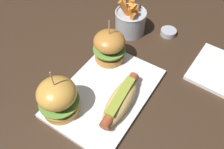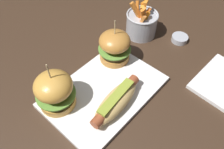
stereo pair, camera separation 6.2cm
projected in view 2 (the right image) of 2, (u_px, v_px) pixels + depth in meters
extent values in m
plane|color=#382619|center=(104.00, 93.00, 0.65)|extent=(3.00, 3.00, 0.00)
cube|color=white|center=(104.00, 92.00, 0.64)|extent=(0.33, 0.22, 0.01)
ellipsoid|color=tan|center=(116.00, 101.00, 0.59)|extent=(0.18, 0.07, 0.04)
cylinder|color=brown|center=(116.00, 100.00, 0.59)|extent=(0.18, 0.04, 0.03)
cube|color=olive|center=(116.00, 96.00, 0.57)|extent=(0.13, 0.04, 0.01)
cylinder|color=gold|center=(58.00, 100.00, 0.60)|extent=(0.10, 0.10, 0.02)
cylinder|color=#462E1F|center=(57.00, 96.00, 0.59)|extent=(0.09, 0.09, 0.02)
cylinder|color=#609338|center=(56.00, 94.00, 0.58)|extent=(0.10, 0.10, 0.00)
ellipsoid|color=gold|center=(53.00, 86.00, 0.56)|extent=(0.10, 0.10, 0.06)
cylinder|color=tan|center=(49.00, 74.00, 0.52)|extent=(0.00, 0.00, 0.06)
cylinder|color=#B77833|center=(115.00, 56.00, 0.71)|extent=(0.09, 0.09, 0.02)
cylinder|color=#3D2B16|center=(115.00, 51.00, 0.70)|extent=(0.09, 0.09, 0.02)
cylinder|color=#609338|center=(115.00, 49.00, 0.69)|extent=(0.10, 0.10, 0.00)
ellipsoid|color=#B77833|center=(115.00, 41.00, 0.67)|extent=(0.09, 0.09, 0.06)
cylinder|color=tan|center=(115.00, 30.00, 0.63)|extent=(0.00, 0.00, 0.06)
cylinder|color=#A8AAB2|center=(141.00, 25.00, 0.79)|extent=(0.11, 0.11, 0.08)
torus|color=#B7BABF|center=(143.00, 15.00, 0.76)|extent=(0.11, 0.11, 0.01)
cube|color=orange|center=(145.00, 15.00, 0.77)|extent=(0.03, 0.03, 0.06)
cube|color=orange|center=(143.00, 13.00, 0.75)|extent=(0.01, 0.02, 0.08)
cube|color=orange|center=(143.00, 13.00, 0.75)|extent=(0.02, 0.02, 0.08)
cube|color=orange|center=(143.00, 10.00, 0.75)|extent=(0.03, 0.02, 0.09)
cube|color=orange|center=(141.00, 11.00, 0.75)|extent=(0.04, 0.03, 0.08)
cube|color=orange|center=(144.00, 13.00, 0.76)|extent=(0.05, 0.02, 0.07)
cube|color=orange|center=(144.00, 16.00, 0.74)|extent=(0.04, 0.02, 0.08)
cube|color=orange|center=(143.00, 18.00, 0.74)|extent=(0.04, 0.02, 0.08)
cube|color=orange|center=(138.00, 14.00, 0.75)|extent=(0.04, 0.05, 0.08)
cube|color=orange|center=(137.00, 11.00, 0.77)|extent=(0.03, 0.03, 0.07)
cube|color=orange|center=(145.00, 20.00, 0.75)|extent=(0.04, 0.02, 0.06)
cube|color=orange|center=(141.00, 22.00, 0.74)|extent=(0.01, 0.03, 0.06)
cylinder|color=#A8AAB2|center=(180.00, 39.00, 0.79)|extent=(0.06, 0.06, 0.02)
cylinder|color=tan|center=(180.00, 37.00, 0.78)|extent=(0.05, 0.05, 0.00)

